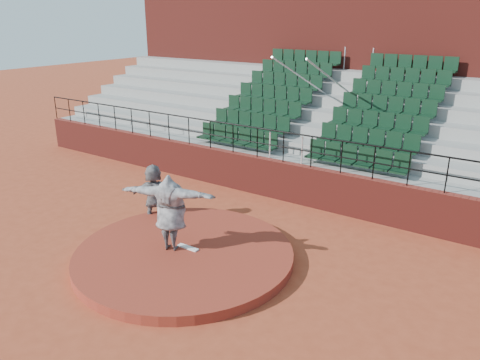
# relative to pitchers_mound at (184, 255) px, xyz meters

# --- Properties ---
(ground) EXTENTS (90.00, 90.00, 0.00)m
(ground) POSITION_rel_pitchers_mound_xyz_m (0.00, 0.00, -0.12)
(ground) COLOR #9C3E23
(ground) RESTS_ON ground
(pitchers_mound) EXTENTS (5.50, 5.50, 0.25)m
(pitchers_mound) POSITION_rel_pitchers_mound_xyz_m (0.00, 0.00, 0.00)
(pitchers_mound) COLOR maroon
(pitchers_mound) RESTS_ON ground
(pitching_rubber) EXTENTS (0.60, 0.15, 0.03)m
(pitching_rubber) POSITION_rel_pitchers_mound_xyz_m (0.00, 0.15, 0.14)
(pitching_rubber) COLOR white
(pitching_rubber) RESTS_ON pitchers_mound
(boundary_wall) EXTENTS (24.00, 0.30, 1.30)m
(boundary_wall) POSITION_rel_pitchers_mound_xyz_m (0.00, 5.00, 0.53)
(boundary_wall) COLOR maroon
(boundary_wall) RESTS_ON ground
(wall_railing) EXTENTS (24.04, 0.05, 1.03)m
(wall_railing) POSITION_rel_pitchers_mound_xyz_m (0.00, 5.00, 1.90)
(wall_railing) COLOR black
(wall_railing) RESTS_ON boundary_wall
(seating_deck) EXTENTS (24.00, 5.97, 4.63)m
(seating_deck) POSITION_rel_pitchers_mound_xyz_m (0.00, 8.65, 1.32)
(seating_deck) COLOR gray
(seating_deck) RESTS_ON ground
(press_box_facade) EXTENTS (24.00, 3.00, 7.10)m
(press_box_facade) POSITION_rel_pitchers_mound_xyz_m (0.00, 12.60, 3.43)
(press_box_facade) COLOR maroon
(press_box_facade) RESTS_ON ground
(pitcher) EXTENTS (2.51, 1.44, 1.97)m
(pitcher) POSITION_rel_pitchers_mound_xyz_m (-0.34, -0.07, 1.11)
(pitcher) COLOR black
(pitcher) RESTS_ON pitchers_mound
(fielder) EXTENTS (1.53, 1.51, 1.76)m
(fielder) POSITION_rel_pitchers_mound_xyz_m (-2.28, 1.34, 0.75)
(fielder) COLOR black
(fielder) RESTS_ON ground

